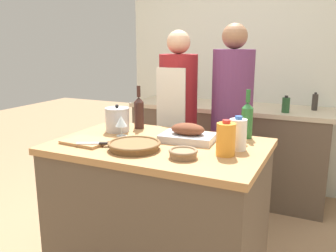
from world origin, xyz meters
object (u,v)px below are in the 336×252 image
(juice_jug, at_px, (226,139))
(knife_chef, at_px, (96,143))
(mixing_bowl, at_px, (183,153))
(wine_glass_right, at_px, (241,129))
(person_cook_aproned, at_px, (178,119))
(stock_pot, at_px, (117,119))
(wine_bottle_green, at_px, (247,119))
(wine_glass_left, at_px, (121,122))
(condiment_bottle_short, at_px, (185,93))
(person_cook_guest, at_px, (231,119))
(roasting_pan, at_px, (188,134))
(milk_jug, at_px, (238,134))
(condiment_bottle_tall, at_px, (315,102))
(cutting_board, at_px, (86,142))
(condiment_bottle_extra, at_px, (286,105))
(wicker_basket, at_px, (134,145))
(wine_bottle_dark, at_px, (139,112))

(juice_jug, relative_size, knife_chef, 0.95)
(mixing_bowl, bearing_deg, wine_glass_right, 61.80)
(wine_glass_right, height_order, person_cook_aproned, person_cook_aproned)
(stock_pot, distance_m, wine_bottle_green, 0.86)
(knife_chef, height_order, person_cook_aproned, person_cook_aproned)
(wine_glass_left, bearing_deg, condiment_bottle_short, 97.39)
(wine_glass_right, bearing_deg, wine_glass_left, -169.76)
(wine_bottle_green, relative_size, person_cook_guest, 0.19)
(juice_jug, height_order, wine_glass_right, juice_jug)
(roasting_pan, height_order, wine_glass_left, wine_glass_left)
(wine_bottle_green, relative_size, wine_glass_left, 2.33)
(milk_jug, distance_m, wine_glass_right, 0.12)
(condiment_bottle_tall, xyz_separation_m, person_cook_guest, (-0.56, -0.75, -0.06))
(cutting_board, height_order, person_cook_aproned, person_cook_aproned)
(milk_jug, relative_size, condiment_bottle_short, 0.99)
(condiment_bottle_short, relative_size, person_cook_aproned, 0.12)
(wine_bottle_green, height_order, condiment_bottle_extra, wine_bottle_green)
(wicker_basket, height_order, milk_jug, milk_jug)
(wine_glass_left, bearing_deg, wine_glass_right, 10.24)
(wine_bottle_dark, height_order, person_cook_guest, person_cook_guest)
(mixing_bowl, xyz_separation_m, wine_bottle_green, (0.20, 0.55, 0.10))
(wicker_basket, height_order, mixing_bowl, same)
(roasting_pan, relative_size, knife_chef, 1.65)
(mixing_bowl, xyz_separation_m, milk_jug, (0.22, 0.27, 0.06))
(stock_pot, distance_m, wine_glass_right, 0.83)
(mixing_bowl, xyz_separation_m, knife_chef, (-0.53, -0.02, -0.00))
(roasting_pan, bearing_deg, wicker_basket, -125.56)
(knife_chef, xyz_separation_m, person_cook_guest, (0.50, 1.08, -0.02))
(mixing_bowl, bearing_deg, condiment_bottle_short, 112.25)
(cutting_board, relative_size, condiment_bottle_extra, 1.83)
(milk_jug, distance_m, person_cook_aproned, 0.99)
(condiment_bottle_tall, bearing_deg, mixing_bowl, -106.36)
(knife_chef, height_order, person_cook_guest, person_cook_guest)
(knife_chef, distance_m, person_cook_aproned, 1.01)
(knife_chef, bearing_deg, condiment_bottle_short, 96.32)
(juice_jug, relative_size, condiment_bottle_tall, 1.18)
(wine_glass_right, relative_size, condiment_bottle_tall, 0.80)
(wine_bottle_dark, relative_size, person_cook_aproned, 0.19)
(wine_glass_right, bearing_deg, person_cook_aproned, 137.73)
(roasting_pan, distance_m, wine_glass_left, 0.44)
(person_cook_aproned, bearing_deg, wine_bottle_green, -33.84)
(roasting_pan, xyz_separation_m, wicker_basket, (-0.21, -0.29, -0.02))
(knife_chef, relative_size, person_cook_aproned, 0.13)
(wine_glass_left, bearing_deg, wine_bottle_dark, 91.18)
(milk_jug, xyz_separation_m, condiment_bottle_short, (-0.95, 1.53, -0.01))
(wine_glass_left, bearing_deg, milk_jug, 1.40)
(wine_glass_left, distance_m, condiment_bottle_extra, 1.57)
(wine_glass_left, bearing_deg, condiment_bottle_extra, 57.56)
(wine_bottle_dark, distance_m, person_cook_guest, 0.77)
(roasting_pan, distance_m, wine_glass_right, 0.32)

